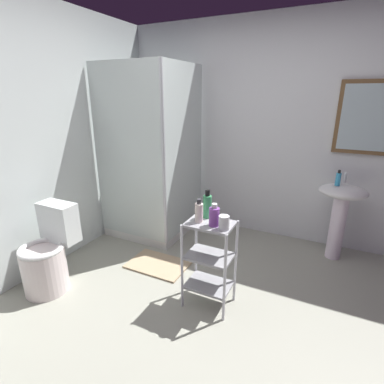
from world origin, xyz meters
TOP-DOWN VIEW (x-y plane):
  - ground_plane at (0.00, 0.00)m, footprint 4.20×4.20m
  - wall_back at (0.01, 1.85)m, footprint 4.20×0.14m
  - wall_left at (-1.85, 0.00)m, footprint 0.10×4.20m
  - shower_stall at (-1.23, 1.19)m, footprint 0.92×0.92m
  - pedestal_sink at (0.80, 1.52)m, footprint 0.46×0.37m
  - sink_faucet at (0.80, 1.64)m, footprint 0.03×0.03m
  - toilet at (-1.48, -0.17)m, footprint 0.37×0.49m
  - storage_cart at (-0.11, 0.25)m, footprint 0.38×0.28m
  - hand_soap_bottle at (0.74, 1.49)m, footprint 0.05×0.05m
  - conditioner_bottle_purple at (-0.07, 0.22)m, footprint 0.08×0.08m
  - body_wash_bottle_green at (-0.18, 0.34)m, footprint 0.07×0.07m
  - lotion_bottle_white at (-0.20, 0.23)m, footprint 0.06×0.06m
  - rinse_cup at (0.02, 0.19)m, footprint 0.08×0.08m
  - bath_mat at (-0.81, 0.55)m, footprint 0.60×0.40m

SIDE VIEW (x-z plane):
  - ground_plane at x=0.00m, z-range -0.02..0.00m
  - bath_mat at x=-0.81m, z-range 0.00..0.02m
  - toilet at x=-1.48m, z-range -0.07..0.69m
  - storage_cart at x=-0.11m, z-range 0.07..0.81m
  - shower_stall at x=-1.23m, z-range -0.54..1.46m
  - pedestal_sink at x=0.80m, z-range 0.17..0.98m
  - rinse_cup at x=0.02m, z-range 0.74..0.85m
  - conditioner_bottle_purple at x=-0.07m, z-range 0.73..0.90m
  - lotion_bottle_white at x=-0.20m, z-range 0.73..0.91m
  - body_wash_bottle_green at x=-0.18m, z-range 0.72..0.96m
  - sink_faucet at x=0.80m, z-range 0.81..0.91m
  - hand_soap_bottle at x=0.74m, z-range 0.80..0.96m
  - wall_left at x=-1.85m, z-range 0.00..2.50m
  - wall_back at x=0.01m, z-range 0.00..2.50m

